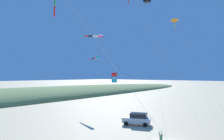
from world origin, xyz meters
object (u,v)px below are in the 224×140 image
Objects in this scene: person_bystander_far at (161,139)px; kite_windsock_white_trailing at (95,58)px; kite_box_teal_far_right at (114,78)px; kite_delta_red_high_left at (175,21)px; cooler_box at (127,121)px; kite_windsock_checkered_midright at (94,36)px; parked_car at (137,119)px.

kite_windsock_white_trailing reaches higher than person_bystander_far.
kite_box_teal_far_right is (7.64, -1.18, 6.58)m from person_bystander_far.
person_bystander_far is 16.63m from kite_delta_red_high_left.
kite_delta_red_high_left reaches higher than person_bystander_far.
kite_box_teal_far_right is (-2.04, 5.52, 7.23)m from cooler_box.
kite_delta_red_high_left is at bearing 166.72° from kite_windsock_white_trailing.
kite_windsock_white_trailing is 9.14m from kite_windsock_checkered_midright.
kite_windsock_white_trailing is (13.88, -6.08, 11.73)m from cooler_box.
parked_car is at bearing 170.05° from cooler_box.
kite_delta_red_high_left is (-5.75, -1.31, 14.63)m from parked_car.
kite_windsock_white_trailing is at bearing -21.78° from parked_car.
kite_box_teal_far_right is 13.97m from kite_windsock_checkered_midright.
cooler_box is 0.04× the size of kite_delta_red_high_left.
kite_box_teal_far_right reaches higher than parked_car.
kite_windsock_white_trailing is at bearing -23.66° from cooler_box.
cooler_box is at bearing -34.68° from person_bystander_far.
kite_windsock_checkered_midright reaches higher than kite_box_teal_far_right.
parked_car reaches higher than person_bystander_far.
cooler_box is 0.06× the size of kite_box_teal_far_right.
person_bystander_far is at bearing 158.87° from kite_windsock_checkered_midright.
parked_car is at bearing 177.09° from kite_windsock_checkered_midright.
kite_delta_red_high_left is (1.55, -7.59, 14.72)m from person_bystander_far.
kite_windsock_checkered_midright is (10.31, -0.52, 14.50)m from parked_car.
cooler_box is 0.04× the size of kite_windsock_checkered_midright.
kite_windsock_white_trailing reaches higher than cooler_box.
kite_delta_red_high_left reaches higher than kite_box_teal_far_right.
kite_delta_red_high_left is at bearing -177.21° from kite_windsock_checkered_midright.
kite_windsock_white_trailing is 0.87× the size of kite_windsock_checkered_midright.
kite_windsock_white_trailing is 22.91m from kite_delta_red_high_left.
kite_box_teal_far_right is at bearing 143.93° from kite_windsock_white_trailing.
kite_delta_red_high_left is at bearing -78.45° from person_bystander_far.
cooler_box is 0.05× the size of kite_windsock_white_trailing.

